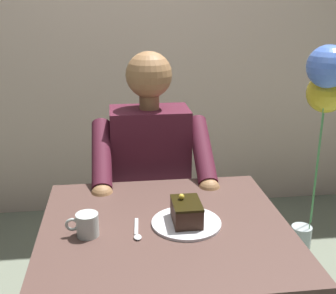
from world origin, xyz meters
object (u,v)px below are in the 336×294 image
balloon_display (323,103)px  cake_slice (186,211)px  coffee_cup (87,224)px  seated_person (152,187)px  dessert_spoon (137,232)px  chair (149,205)px  dining_table (165,252)px

balloon_display → cake_slice: bearing=43.9°
coffee_cup → balloon_display: bearing=-144.0°
seated_person → coffee_cup: (0.26, 0.56, 0.13)m
dessert_spoon → seated_person: bearing=-99.8°
seated_person → cake_slice: size_ratio=9.39×
chair → balloon_display: 1.08m
dessert_spoon → balloon_display: (-1.06, -0.90, 0.20)m
dining_table → cake_slice: size_ratio=6.24×
cake_slice → balloon_display: 1.24m
seated_person → balloon_display: (-0.96, -0.33, 0.30)m
cake_slice → coffee_cup: cake_slice is taller
dining_table → coffee_cup: 0.30m
coffee_cup → dining_table: bearing=-172.9°
dessert_spoon → balloon_display: bearing=-139.7°
cake_slice → dining_table: bearing=1.9°
dining_table → dessert_spoon: bearing=22.6°
chair → coffee_cup: size_ratio=8.25×
chair → cake_slice: (-0.07, 0.70, 0.31)m
seated_person → balloon_display: size_ratio=1.00×
coffee_cup → cake_slice: bearing=-174.0°
chair → dessert_spoon: (0.10, 0.74, 0.27)m
balloon_display → dining_table: bearing=41.7°
chair → cake_slice: chair is taller
dining_table → coffee_cup: bearing=7.1°
chair → balloon_display: bearing=-170.7°
chair → coffee_cup: (0.26, 0.73, 0.31)m
chair → seated_person: size_ratio=0.70×
coffee_cup → balloon_display: 1.52m
dining_table → balloon_display: size_ratio=0.67×
cake_slice → balloon_display: size_ratio=0.11×
seated_person → balloon_display: bearing=-161.2°
seated_person → dessert_spoon: size_ratio=8.93×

